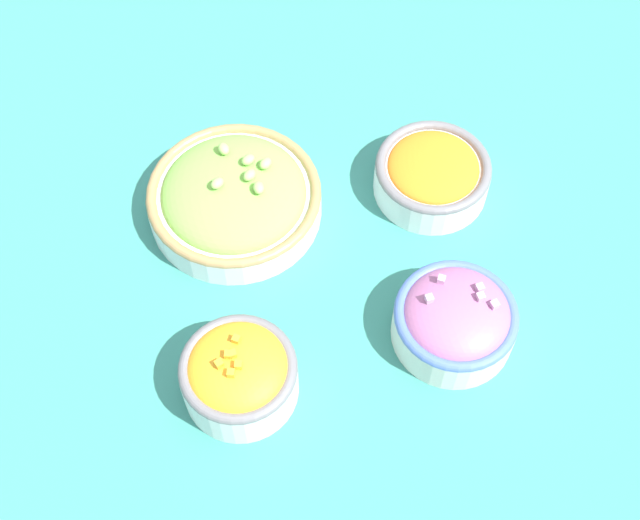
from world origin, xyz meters
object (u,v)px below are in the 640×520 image
at_px(bowl_squash, 239,374).
at_px(bowl_red_onion, 455,320).
at_px(bowl_carrots, 432,174).
at_px(bowl_lettuce, 234,197).

xyz_separation_m(bowl_squash, bowl_red_onion, (0.01, 0.22, -0.00)).
bearing_deg(bowl_carrots, bowl_lettuce, -101.16).
relative_size(bowl_lettuce, bowl_squash, 1.67).
bearing_deg(bowl_carrots, bowl_red_onion, -16.17).
xyz_separation_m(bowl_carrots, bowl_squash, (0.17, -0.28, 0.01)).
height_order(bowl_carrots, bowl_red_onion, bowl_red_onion).
relative_size(bowl_lettuce, bowl_red_onion, 1.53).
distance_m(bowl_carrots, bowl_squash, 0.32).
distance_m(bowl_squash, bowl_red_onion, 0.22).
distance_m(bowl_carrots, bowl_red_onion, 0.19).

